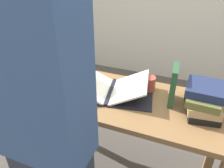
# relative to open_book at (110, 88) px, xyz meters

# --- Properties ---
(ground_plane) EXTENTS (12.00, 12.00, 0.00)m
(ground_plane) POSITION_rel_open_book_xyz_m (0.04, -0.02, -0.77)
(ground_plane) COLOR #47423D
(reading_desk) EXTENTS (1.53, 0.58, 0.73)m
(reading_desk) POSITION_rel_open_book_xyz_m (0.04, -0.02, -0.14)
(reading_desk) COLOR brown
(reading_desk) RESTS_ON ground_plane
(open_book) EXTENTS (0.63, 0.45, 0.12)m
(open_book) POSITION_rel_open_book_xyz_m (0.00, 0.00, 0.00)
(open_book) COLOR black
(open_book) RESTS_ON reading_desk
(book_stack_tall) EXTENTS (0.22, 0.32, 0.18)m
(book_stack_tall) POSITION_rel_open_book_xyz_m (0.59, 0.02, 0.05)
(book_stack_tall) COLOR black
(book_stack_tall) RESTS_ON reading_desk
(book_standing_upright) EXTENTS (0.05, 0.17, 0.25)m
(book_standing_upright) POSITION_rel_open_book_xyz_m (0.40, 0.05, 0.09)
(book_standing_upright) COLOR #234C2D
(book_standing_upright) RESTS_ON reading_desk
(reading_lamp) EXTENTS (0.17, 0.17, 0.48)m
(reading_lamp) POSITION_rel_open_book_xyz_m (-0.50, 0.06, 0.35)
(reading_lamp) COLOR #ADADB2
(reading_lamp) RESTS_ON reading_desk
(coffee_mug) EXTENTS (0.11, 0.10, 0.10)m
(coffee_mug) POSITION_rel_open_book_xyz_m (0.23, 0.13, 0.02)
(coffee_mug) COLOR #B74238
(coffee_mug) RESTS_ON reading_desk
(pencil) EXTENTS (0.09, 0.15, 0.01)m
(pencil) POSITION_rel_open_book_xyz_m (-0.03, -0.24, -0.03)
(pencil) COLOR gold
(pencil) RESTS_ON reading_desk
(person_reader) EXTENTS (0.36, 0.22, 1.73)m
(person_reader) POSITION_rel_open_book_xyz_m (-0.00, -0.66, 0.09)
(person_reader) COLOR #2D3342
(person_reader) RESTS_ON ground_plane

